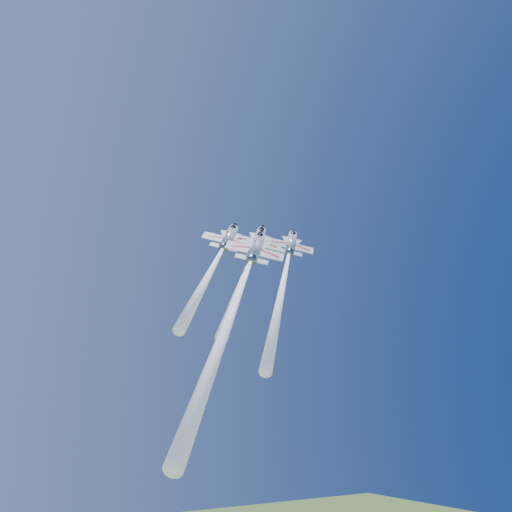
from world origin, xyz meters
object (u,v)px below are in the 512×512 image
jet_left (216,262)px  jet_right (284,278)px  jet_slot (237,298)px  jet_lead (248,266)px

jet_left → jet_right: bearing=-16.7°
jet_left → jet_slot: bearing=-73.6°
jet_right → jet_lead: bearing=132.7°
jet_lead → jet_left: 6.41m
jet_left → jet_slot: size_ratio=0.70×
jet_left → jet_right: (8.19, -8.93, -3.50)m
jet_lead → jet_right: (1.80, -8.52, -3.61)m
jet_right → jet_slot: jet_right is taller
jet_lead → jet_right: size_ratio=0.91×
jet_right → jet_slot: 13.64m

